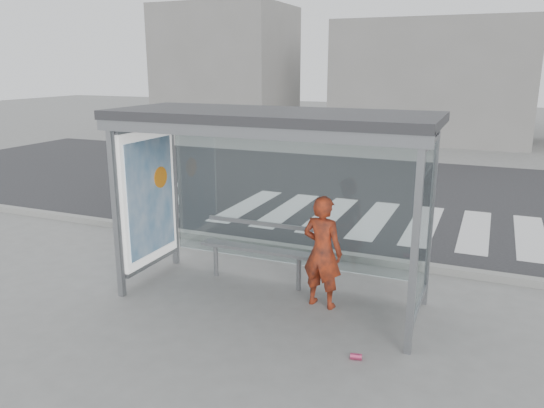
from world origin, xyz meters
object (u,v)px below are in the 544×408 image
at_px(person, 322,252).
at_px(bus_shelter, 247,157).
at_px(bench, 257,248).
at_px(soda_can, 356,357).

bearing_deg(person, bus_shelter, 11.22).
bearing_deg(bus_shelter, bench, 98.37).
relative_size(bench, soda_can, 13.56).
xyz_separation_m(bus_shelter, soda_can, (1.86, -1.13, -1.95)).
height_order(bus_shelter, bench, bus_shelter).
bearing_deg(bus_shelter, soda_can, -31.25).
distance_m(person, bench, 1.23).
height_order(bench, soda_can, bench).
distance_m(bus_shelter, bench, 1.51).
distance_m(person, soda_can, 1.60).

